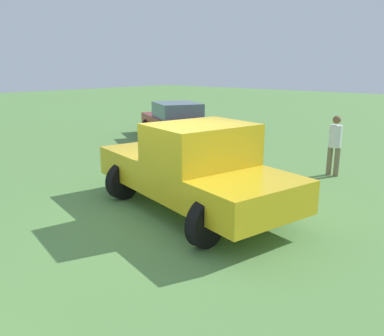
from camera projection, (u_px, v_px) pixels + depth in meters
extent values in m
plane|color=#5B8C47|center=(174.00, 217.00, 7.80)|extent=(80.00, 80.00, 0.00)
cylinder|color=black|center=(123.00, 181.00, 8.82)|extent=(0.82, 0.22, 0.82)
cylinder|color=black|center=(183.00, 170.00, 9.74)|extent=(0.82, 0.22, 0.82)
cylinder|color=black|center=(206.00, 223.00, 6.45)|extent=(0.82, 0.22, 0.82)
cylinder|color=black|center=(274.00, 203.00, 7.37)|extent=(0.82, 0.22, 0.82)
cube|color=gold|center=(156.00, 162.00, 9.12)|extent=(2.29, 2.27, 0.64)
cube|color=gold|center=(201.00, 160.00, 7.69)|extent=(2.21, 1.90, 1.40)
cube|color=slate|center=(201.00, 137.00, 7.58)|extent=(2.01, 1.64, 0.48)
cube|color=gold|center=(232.00, 191.00, 7.05)|extent=(2.38, 2.63, 0.60)
cube|color=silver|center=(138.00, 165.00, 9.87)|extent=(1.82, 0.53, 0.16)
cylinder|color=black|center=(148.00, 126.00, 17.34)|extent=(0.66, 0.20, 0.66)
cylinder|color=black|center=(182.00, 124.00, 17.87)|extent=(0.66, 0.20, 0.66)
cylinder|color=black|center=(168.00, 137.00, 14.69)|extent=(0.66, 0.20, 0.66)
cylinder|color=black|center=(207.00, 135.00, 15.22)|extent=(0.66, 0.20, 0.66)
cube|color=maroon|center=(176.00, 125.00, 16.23)|extent=(3.73, 4.76, 0.68)
cube|color=slate|center=(177.00, 110.00, 15.87)|extent=(2.35, 2.48, 0.60)
cylinder|color=#7A6B51|center=(329.00, 161.00, 10.74)|extent=(0.14, 0.14, 0.79)
cylinder|color=#7A6B51|center=(337.00, 162.00, 10.62)|extent=(0.14, 0.14, 0.79)
cylinder|color=silver|center=(335.00, 136.00, 10.51)|extent=(0.33, 0.33, 0.59)
sphere|color=brown|center=(337.00, 120.00, 10.40)|extent=(0.21, 0.21, 0.21)
cone|color=orange|center=(117.00, 152.00, 12.43)|extent=(0.32, 0.32, 0.55)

